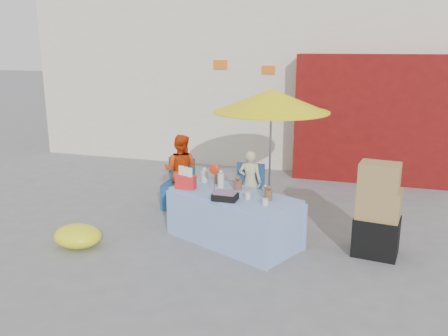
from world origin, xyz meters
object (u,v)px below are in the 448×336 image
(market_table, at_px, (233,217))
(vendor_orange, at_px, (181,171))
(chair_left, at_px, (178,194))
(vendor_beige, at_px, (250,182))
(chair_right, at_px, (248,200))
(box_stack, at_px, (378,213))
(umbrella, at_px, (271,101))

(market_table, relative_size, vendor_orange, 1.63)
(chair_left, relative_size, vendor_beige, 0.78)
(chair_right, relative_size, box_stack, 0.66)
(chair_left, height_order, umbrella, umbrella)
(chair_left, height_order, box_stack, box_stack)
(chair_right, height_order, umbrella, umbrella)
(chair_right, distance_m, umbrella, 1.69)
(vendor_orange, relative_size, vendor_beige, 1.18)
(market_table, relative_size, chair_right, 2.46)
(umbrella, distance_m, box_stack, 2.52)
(vendor_orange, height_order, box_stack, box_stack)
(vendor_orange, height_order, vendor_beige, vendor_orange)
(box_stack, bearing_deg, chair_right, 154.40)
(market_table, xyz_separation_m, chair_right, (-0.08, 1.14, -0.12))
(market_table, height_order, umbrella, umbrella)
(box_stack, bearing_deg, chair_left, 163.44)
(vendor_beige, bearing_deg, umbrella, -155.51)
(chair_right, bearing_deg, chair_left, 177.93)
(vendor_orange, distance_m, vendor_beige, 1.25)
(chair_left, height_order, vendor_orange, vendor_orange)
(chair_right, distance_m, box_stack, 2.29)
(market_table, bearing_deg, umbrella, 105.97)
(box_stack, bearing_deg, vendor_beige, 151.42)
(vendor_orange, bearing_deg, box_stack, 159.25)
(chair_left, height_order, chair_right, same)
(chair_right, bearing_deg, vendor_beige, 87.69)
(market_table, distance_m, chair_left, 1.75)
(vendor_orange, distance_m, box_stack, 3.48)
(chair_left, bearing_deg, vendor_beige, 4.06)
(umbrella, bearing_deg, chair_right, -136.60)
(vendor_beige, distance_m, umbrella, 1.39)
(chair_left, relative_size, vendor_orange, 0.66)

